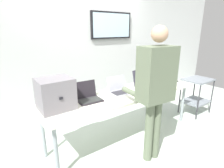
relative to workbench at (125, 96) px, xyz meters
The scene contains 11 objects.
ground 0.72m from the workbench, ahead, with size 8.00×8.00×0.04m, color #B3C0B4.
back_wall 1.30m from the workbench, 89.32° to the left, with size 8.00×0.11×2.66m.
workbench is the anchor object (origin of this frame).
equipment_box 1.09m from the workbench, behind, with size 0.41×0.38×0.39m.
laptop_station_0 0.62m from the workbench, behind, with size 0.34×0.31×0.25m.
laptop_station_1 0.14m from the workbench, 125.32° to the left, with size 0.35×0.31×0.24m.
laptop_station_2 0.50m from the workbench, ahead, with size 0.34×0.34×0.27m.
laptop_station_3 1.06m from the workbench, ahead, with size 0.36×0.37×0.24m.
person 0.72m from the workbench, 94.52° to the right, with size 0.48×0.62×1.75m.
coffee_mug 0.81m from the workbench, 18.21° to the right, with size 0.08×0.08×0.09m.
storage_cart 1.79m from the workbench, ahead, with size 0.56×0.44×0.74m.
Camera 1 is at (-1.73, -2.02, 1.70)m, focal length 29.16 mm.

